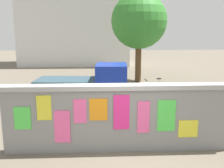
% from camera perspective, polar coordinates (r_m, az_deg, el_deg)
% --- Properties ---
extents(ground, '(60.00, 60.00, 0.00)m').
position_cam_1_polar(ground, '(14.86, -0.33, -0.72)').
color(ground, '#6B6051').
extents(poster_wall, '(6.41, 0.42, 1.79)m').
position_cam_1_polar(poster_wall, '(6.91, 2.57, -7.21)').
color(poster_wall, gray).
rests_on(poster_wall, ground).
extents(auto_rickshaw_truck, '(3.69, 1.73, 1.85)m').
position_cam_1_polar(auto_rickshaw_truck, '(10.57, -5.51, -0.78)').
color(auto_rickshaw_truck, black).
rests_on(auto_rickshaw_truck, ground).
extents(motorcycle, '(1.89, 0.61, 0.87)m').
position_cam_1_polar(motorcycle, '(9.95, 14.07, -4.45)').
color(motorcycle, black).
rests_on(motorcycle, ground).
extents(bicycle_near, '(1.71, 0.44, 0.95)m').
position_cam_1_polar(bicycle_near, '(12.61, 9.45, -1.38)').
color(bicycle_near, black).
rests_on(bicycle_near, ground).
extents(person_walking, '(0.47, 0.47, 1.62)m').
position_cam_1_polar(person_walking, '(7.99, 6.43, -4.17)').
color(person_walking, '#D83F72').
rests_on(person_walking, ground).
extents(person_bystander, '(0.40, 0.40, 1.62)m').
position_cam_1_polar(person_bystander, '(7.97, -9.93, -4.33)').
color(person_bystander, '#3F994C').
rests_on(person_bystander, ground).
extents(tree_roadside, '(3.39, 3.39, 5.45)m').
position_cam_1_polar(tree_roadside, '(16.36, 5.92, 13.47)').
color(tree_roadside, brown).
rests_on(tree_roadside, ground).
extents(building_background, '(10.24, 5.73, 6.81)m').
position_cam_1_polar(building_background, '(25.88, -7.98, 11.98)').
color(building_background, silver).
rests_on(building_background, ground).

